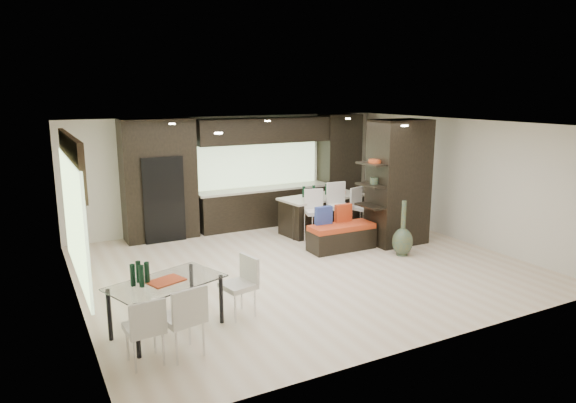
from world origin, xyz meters
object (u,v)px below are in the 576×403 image
bench (341,237)px  kitchen_island (322,214)px  stool_mid (340,217)px  dining_table (167,307)px  stool_left (315,222)px  chair_far (144,333)px  chair_near (183,323)px  floor_vase (403,228)px  stool_right (362,216)px  chair_end (238,290)px

bench → kitchen_island: bearing=75.3°
stool_mid → dining_table: stool_mid is taller
stool_left → chair_far: (-4.49, -3.45, -0.07)m
stool_left → stool_mid: size_ratio=0.92×
chair_near → floor_vase: bearing=9.2°
stool_right → stool_mid: bearing=167.2°
chair_end → kitchen_island: bearing=-57.6°
chair_end → bench: bearing=-69.2°
bench → chair_near: 5.08m
kitchen_island → bench: (-0.40, -1.44, -0.15)m
kitchen_island → dining_table: 5.80m
floor_vase → chair_far: size_ratio=1.41×
floor_vase → chair_end: 4.22m
stool_right → kitchen_island: bearing=114.8°
stool_left → chair_far: stool_left is taller
kitchen_island → stool_right: (0.63, -0.74, 0.02)m
stool_right → bench: bearing=-161.1°
bench → chair_far: bearing=-148.9°
kitchen_island → stool_mid: stool_mid is taller
dining_table → chair_near: size_ratio=1.72×
chair_near → chair_end: bearing=24.2°
stool_right → chair_near: bearing=-162.1°
bench → dining_table: dining_table is taller
floor_vase → chair_near: bearing=-159.9°
stool_mid → bench: (-0.40, -0.68, -0.24)m
stool_mid → chair_near: 5.79m
kitchen_island → stool_mid: 0.77m
stool_right → dining_table: (-5.27, -2.74, -0.08)m
stool_right → dining_table: 5.94m
kitchen_island → chair_far: bearing=-148.5°
stool_right → bench: stool_right is taller
stool_mid → chair_end: (-3.58, -2.71, -0.10)m
kitchen_island → dining_table: bearing=-151.1°
stool_mid → floor_vase: size_ratio=0.91×
bench → chair_end: (-3.18, -2.04, 0.14)m
stool_mid → chair_far: size_ratio=1.28×
dining_table → chair_far: bearing=-142.7°
bench → chair_end: 3.78m
kitchen_island → chair_near: 6.28m
stool_left → chair_near: size_ratio=1.08×
dining_table → chair_end: chair_end is taller
floor_vase → stool_left: bearing=124.8°
bench → stool_right: bearing=35.2°
stool_right → chair_end: size_ratio=1.08×
bench → dining_table: size_ratio=0.94×
stool_left → bench: size_ratio=0.67×
stool_left → chair_far: size_ratio=1.17×
stool_right → floor_vase: size_ratio=0.79×
stool_left → chair_end: (-2.95, -2.73, -0.06)m
stool_right → chair_end: (-4.21, -2.74, -0.03)m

